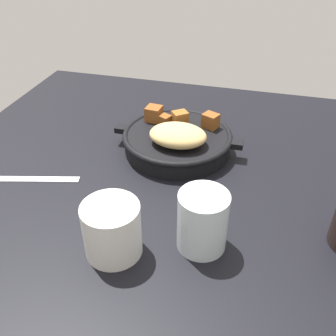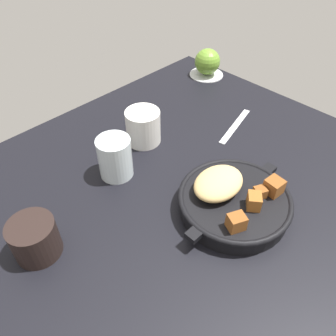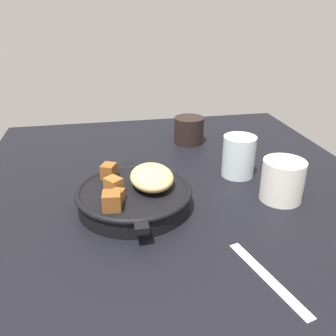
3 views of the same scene
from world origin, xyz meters
The scene contains 8 objects.
ground_plane centered at (0.00, 0.00, -1.20)cm, with size 103.75×89.93×2.40cm, color black.
cast_iron_skillet centered at (5.00, -9.64, 2.88)cm, with size 27.05×22.75×7.72cm.
saucer_plate centered at (45.36, 31.22, 0.30)cm, with size 11.00×11.00×0.60cm, color #B7BABF.
red_apple centered at (45.36, 31.22, 4.67)cm, with size 8.14×8.14×8.14cm, color olive.
butter_knife centered at (28.95, 7.22, 0.18)cm, with size 17.44×1.60×0.36cm, color silver.
ceramic_mug_white centered at (7.55, 19.94, 4.28)cm, with size 8.53×8.53×8.56cm, color silver.
coffee_mug_dark centered at (-27.90, 9.22, 3.72)cm, with size 8.43×8.43×7.44cm, color black.
water_glass_tall centered at (-4.87, 15.31, 4.77)cm, with size 7.52×7.52×9.54cm, color silver.
Camera 2 is at (-36.22, -32.46, 53.75)cm, focal length 36.29 mm.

